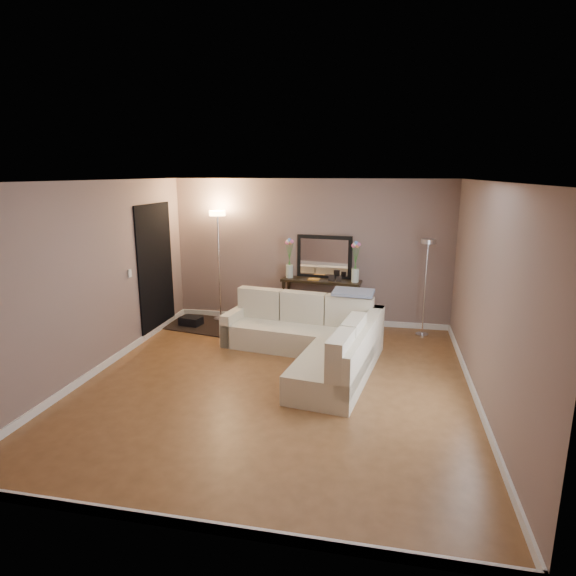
% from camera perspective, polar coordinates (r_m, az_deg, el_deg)
% --- Properties ---
extents(floor, '(5.00, 5.50, 0.01)m').
position_cam_1_polar(floor, '(6.45, -1.46, -11.25)').
color(floor, brown).
rests_on(floor, ground).
extents(ceiling, '(5.00, 5.50, 0.01)m').
position_cam_1_polar(ceiling, '(5.86, -1.62, 12.63)').
color(ceiling, white).
rests_on(ceiling, ground).
extents(wall_back, '(5.00, 0.02, 2.60)m').
position_cam_1_polar(wall_back, '(8.68, 2.62, 4.24)').
color(wall_back, gray).
rests_on(wall_back, ground).
extents(wall_front, '(5.00, 0.02, 2.60)m').
position_cam_1_polar(wall_front, '(3.52, -11.96, -10.12)').
color(wall_front, gray).
rests_on(wall_front, ground).
extents(wall_left, '(0.02, 5.50, 2.60)m').
position_cam_1_polar(wall_left, '(7.02, -21.93, 1.06)').
color(wall_left, gray).
rests_on(wall_left, ground).
extents(wall_right, '(0.02, 5.50, 2.60)m').
position_cam_1_polar(wall_right, '(5.98, 22.58, -1.01)').
color(wall_right, gray).
rests_on(wall_right, ground).
extents(baseboard_back, '(5.00, 0.03, 0.10)m').
position_cam_1_polar(baseboard_back, '(8.94, 2.50, -3.72)').
color(baseboard_back, white).
rests_on(baseboard_back, ground).
extents(baseboard_front, '(5.00, 0.03, 0.10)m').
position_cam_1_polar(baseboard_front, '(4.19, -10.89, -25.86)').
color(baseboard_front, white).
rests_on(baseboard_front, ground).
extents(baseboard_left, '(0.03, 5.50, 0.10)m').
position_cam_1_polar(baseboard_left, '(7.35, -20.90, -8.50)').
color(baseboard_left, white).
rests_on(baseboard_left, ground).
extents(baseboard_right, '(0.03, 5.50, 0.10)m').
position_cam_1_polar(baseboard_right, '(6.39, 21.33, -11.93)').
color(baseboard_right, white).
rests_on(baseboard_right, ground).
extents(doorway, '(0.02, 1.20, 2.20)m').
position_cam_1_polar(doorway, '(8.48, -15.39, 2.18)').
color(doorway, black).
rests_on(doorway, ground).
extents(switch_plate, '(0.02, 0.08, 0.12)m').
position_cam_1_polar(switch_plate, '(7.73, -18.25, 1.67)').
color(switch_plate, white).
rests_on(switch_plate, ground).
extents(sectional_sofa, '(2.53, 2.66, 0.86)m').
position_cam_1_polar(sectional_sofa, '(7.11, 3.11, -6.03)').
color(sectional_sofa, beige).
rests_on(sectional_sofa, floor).
extents(throw_blanket, '(0.65, 0.42, 0.08)m').
position_cam_1_polar(throw_blanket, '(7.40, 7.75, -0.51)').
color(throw_blanket, gray).
rests_on(throw_blanket, sectional_sofa).
extents(console_table, '(1.43, 0.53, 0.86)m').
position_cam_1_polar(console_table, '(8.59, 3.35, -1.42)').
color(console_table, black).
rests_on(console_table, floor).
extents(leaning_mirror, '(0.99, 0.15, 0.78)m').
position_cam_1_polar(leaning_mirror, '(8.58, 4.32, 3.66)').
color(leaning_mirror, black).
rests_on(leaning_mirror, console_table).
extents(table_decor, '(0.59, 0.16, 0.14)m').
position_cam_1_polar(table_decor, '(8.44, 3.90, 1.00)').
color(table_decor, orange).
rests_on(table_decor, console_table).
extents(flower_vase_left, '(0.17, 0.14, 0.74)m').
position_cam_1_polar(flower_vase_left, '(8.58, 0.17, 3.13)').
color(flower_vase_left, silver).
rests_on(flower_vase_left, console_table).
extents(flower_vase_right, '(0.17, 0.14, 0.74)m').
position_cam_1_polar(flower_vase_right, '(8.30, 7.99, 2.64)').
color(flower_vase_right, silver).
rests_on(flower_vase_right, console_table).
extents(floor_lamp_lit, '(0.34, 0.34, 2.04)m').
position_cam_1_polar(floor_lamp_lit, '(8.83, -8.25, 5.20)').
color(floor_lamp_lit, silver).
rests_on(floor_lamp_lit, floor).
extents(floor_lamp_unlit, '(0.26, 0.26, 1.64)m').
position_cam_1_polar(floor_lamp_unlit, '(8.25, 16.09, 2.26)').
color(floor_lamp_unlit, silver).
rests_on(floor_lamp_unlit, floor).
extents(charcoal_rug, '(1.49, 1.23, 0.02)m').
position_cam_1_polar(charcoal_rug, '(8.89, -9.83, -4.29)').
color(charcoal_rug, black).
rests_on(charcoal_rug, floor).
extents(black_bag, '(0.42, 0.33, 0.24)m').
position_cam_1_polar(black_bag, '(8.89, -11.41, -4.12)').
color(black_bag, black).
rests_on(black_bag, charcoal_rug).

